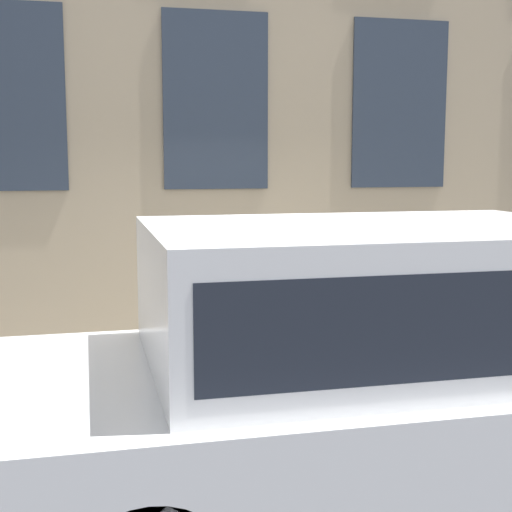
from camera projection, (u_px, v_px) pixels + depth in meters
name	position (u px, v px, depth m)	size (l,w,h in m)	color
ground_plane	(278.00, 451.00, 5.50)	(80.00, 80.00, 0.00)	#47474C
sidewalk	(242.00, 389.00, 6.73)	(2.58, 60.00, 0.16)	gray
fire_hydrant	(297.00, 364.00, 5.82)	(0.37, 0.47, 0.80)	gold
person	(216.00, 298.00, 6.01)	(0.37, 0.24, 1.52)	navy
parked_truck_white_near	(365.00, 356.00, 4.24)	(2.08, 4.27, 1.86)	black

